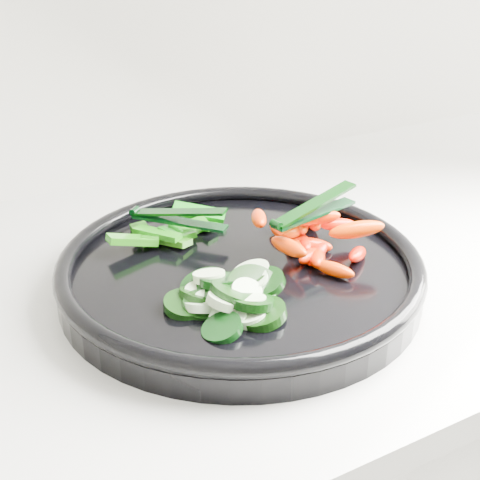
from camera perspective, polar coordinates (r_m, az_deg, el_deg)
counter at (r=1.16m, az=12.44°, el=-19.01°), size 2.02×0.62×0.93m
veggie_tray at (r=0.69m, az=0.00°, el=-2.58°), size 0.43×0.43×0.04m
cucumber_pile at (r=0.62m, az=-1.22°, el=-4.79°), size 0.13×0.13×0.04m
carrot_pile at (r=0.71m, az=6.15°, el=0.28°), size 0.12×0.16×0.05m
pepper_pile at (r=0.75m, az=-6.04°, el=0.76°), size 0.15×0.08×0.04m
tong_carrot at (r=0.70m, az=6.20°, el=2.58°), size 0.11×0.04×0.02m
tong_pepper at (r=0.74m, az=-5.48°, el=2.01°), size 0.09×0.09×0.02m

